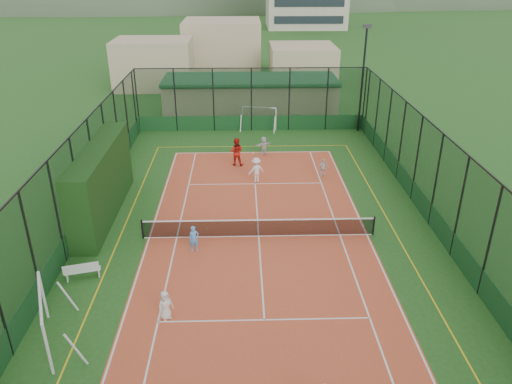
# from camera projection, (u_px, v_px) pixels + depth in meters

# --- Properties ---
(ground) EXTENTS (300.00, 300.00, 0.00)m
(ground) POSITION_uv_depth(u_px,v_px,m) (259.00, 236.00, 25.12)
(ground) COLOR #284D1A
(ground) RESTS_ON ground
(court_slab) EXTENTS (11.17, 23.97, 0.01)m
(court_slab) POSITION_uv_depth(u_px,v_px,m) (259.00, 236.00, 25.12)
(court_slab) COLOR #A94625
(court_slab) RESTS_ON ground
(tennis_net) EXTENTS (11.67, 0.12, 1.06)m
(tennis_net) POSITION_uv_depth(u_px,v_px,m) (259.00, 227.00, 24.89)
(tennis_net) COLOR black
(tennis_net) RESTS_ON ground
(perimeter_fence) EXTENTS (18.12, 34.12, 5.00)m
(perimeter_fence) POSITION_uv_depth(u_px,v_px,m) (259.00, 192.00, 24.05)
(perimeter_fence) COLOR black
(perimeter_fence) RESTS_ON ground
(floodlight_ne) EXTENTS (0.60, 0.26, 8.25)m
(floodlight_ne) POSITION_uv_depth(u_px,v_px,m) (362.00, 80.00, 38.58)
(floodlight_ne) COLOR black
(floodlight_ne) RESTS_ON ground
(clubhouse) EXTENTS (15.20, 7.20, 3.15)m
(clubhouse) POSITION_uv_depth(u_px,v_px,m) (250.00, 95.00, 44.32)
(clubhouse) COLOR tan
(clubhouse) RESTS_ON ground
(distant_hills) EXTENTS (200.00, 60.00, 24.00)m
(distant_hills) POSITION_uv_depth(u_px,v_px,m) (243.00, 0.00, 160.63)
(distant_hills) COLOR #384C33
(distant_hills) RESTS_ON ground
(hedge_left) EXTENTS (1.31, 8.75, 3.83)m
(hedge_left) POSITION_uv_depth(u_px,v_px,m) (102.00, 182.00, 26.56)
(hedge_left) COLOR black
(hedge_left) RESTS_ON ground
(white_bench) EXTENTS (1.56, 0.78, 0.85)m
(white_bench) POSITION_uv_depth(u_px,v_px,m) (82.00, 270.00, 21.69)
(white_bench) COLOR white
(white_bench) RESTS_ON ground
(futsal_goal_near) EXTENTS (3.40, 2.11, 2.12)m
(futsal_goal_near) POSITION_uv_depth(u_px,v_px,m) (45.00, 320.00, 17.73)
(futsal_goal_near) COLOR white
(futsal_goal_near) RESTS_ON ground
(futsal_goal_far) EXTENTS (2.93, 1.37, 1.82)m
(futsal_goal_far) POSITION_uv_depth(u_px,v_px,m) (259.00, 118.00, 40.31)
(futsal_goal_far) COLOR white
(futsal_goal_far) RESTS_ON ground
(child_near_left) EXTENTS (0.72, 0.67, 1.24)m
(child_near_left) POSITION_uv_depth(u_px,v_px,m) (165.00, 305.00, 19.17)
(child_near_left) COLOR silver
(child_near_left) RESTS_ON court_slab
(child_near_mid) EXTENTS (0.55, 0.45, 1.29)m
(child_near_mid) POSITION_uv_depth(u_px,v_px,m) (194.00, 239.00, 23.64)
(child_near_mid) COLOR #519EE7
(child_near_mid) RESTS_ON court_slab
(child_far_left) EXTENTS (1.17, 0.94, 1.58)m
(child_far_left) POSITION_uv_depth(u_px,v_px,m) (256.00, 170.00, 30.88)
(child_far_left) COLOR white
(child_far_left) RESTS_ON court_slab
(child_far_right) EXTENTS (0.74, 0.40, 1.20)m
(child_far_right) POSITION_uv_depth(u_px,v_px,m) (323.00, 168.00, 31.68)
(child_far_right) COLOR silver
(child_far_right) RESTS_ON court_slab
(child_far_back) EXTENTS (1.29, 0.86, 1.33)m
(child_far_back) POSITION_uv_depth(u_px,v_px,m) (264.00, 146.00, 35.16)
(child_far_back) COLOR silver
(child_far_back) RESTS_ON court_slab
(coach) EXTENTS (1.02, 0.85, 1.91)m
(coach) POSITION_uv_depth(u_px,v_px,m) (236.00, 152.00, 33.29)
(coach) COLOR #B51C13
(coach) RESTS_ON court_slab
(tennis_balls) EXTENTS (5.24, 1.34, 0.07)m
(tennis_balls) POSITION_uv_depth(u_px,v_px,m) (242.00, 223.00, 26.27)
(tennis_balls) COLOR #CCE033
(tennis_balls) RESTS_ON court_slab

